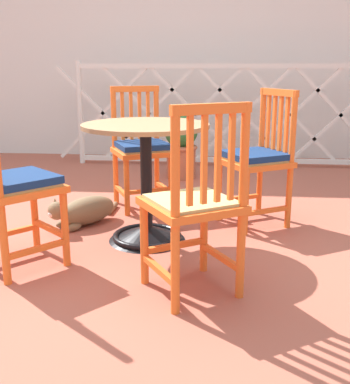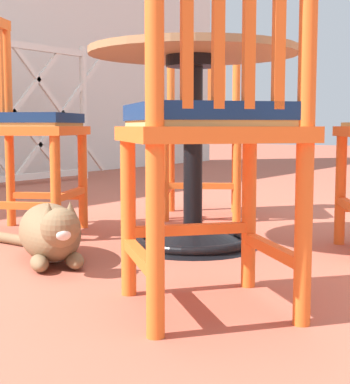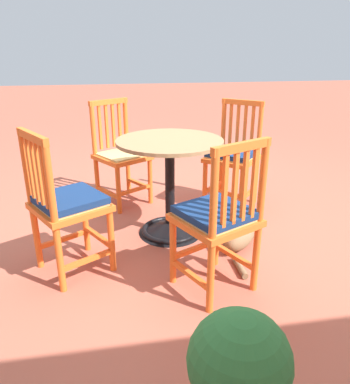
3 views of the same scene
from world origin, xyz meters
name	(u,v)px [view 1 (image 1 of 3)]	position (x,y,z in m)	size (l,w,h in m)	color
ground_plane	(120,253)	(0.00, 0.00, 0.00)	(24.00, 24.00, 0.00)	#AD5642
building_wall_backdrop	(173,35)	(0.00, 3.23, 1.40)	(10.00, 0.20, 2.80)	silver
lattice_fence_panel	(219,114)	(0.56, 2.61, 0.56)	(3.55, 0.06, 1.12)	silver
cafe_table	(147,196)	(0.13, 0.23, 0.28)	(0.76, 0.76, 0.73)	black
orange_chair_tucked_in	(194,206)	(0.46, -0.46, 0.43)	(0.55, 0.55, 0.91)	orange
orange_chair_by_planter	(257,160)	(0.82, 0.63, 0.45)	(0.55, 0.55, 0.91)	orange
orange_chair_near_fence	(141,149)	(-0.02, 0.97, 0.45)	(0.53, 0.53, 0.91)	orange
orange_chair_at_corner	(13,187)	(-0.51, -0.23, 0.45)	(0.56, 0.56, 0.91)	orange
tabby_cat	(83,212)	(-0.35, 0.48, 0.10)	(0.42, 0.69, 0.23)	brown
terracotta_planter	(181,145)	(0.20, 1.96, 0.33)	(0.32, 0.32, 0.62)	#B25B3D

